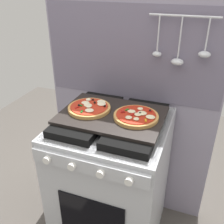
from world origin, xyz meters
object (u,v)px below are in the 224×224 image
at_px(baking_tray, 112,115).
at_px(stove, 112,181).
at_px(pizza_right, 137,116).
at_px(pizza_left, 90,107).

bearing_deg(baking_tray, stove, -90.00).
bearing_deg(pizza_right, pizza_left, -179.64).
distance_m(stove, baking_tray, 0.46).
xyz_separation_m(pizza_left, pizza_right, (0.26, 0.00, -0.00)).
bearing_deg(pizza_right, baking_tray, -178.32).
bearing_deg(pizza_right, stove, -177.62).
xyz_separation_m(baking_tray, pizza_left, (-0.13, 0.00, 0.02)).
distance_m(stove, pizza_right, 0.50).
bearing_deg(stove, pizza_left, 178.30).
bearing_deg(baking_tray, pizza_right, 1.68).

